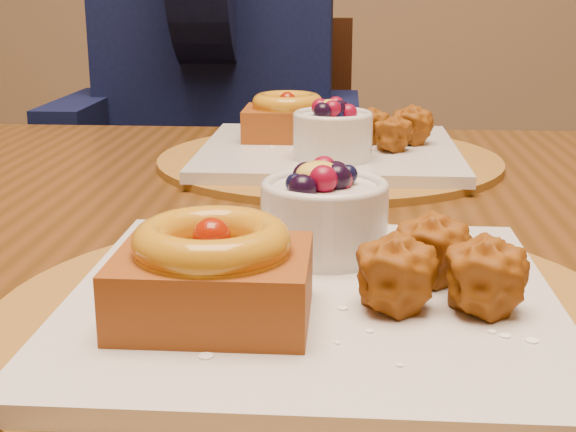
# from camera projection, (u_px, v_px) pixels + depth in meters

# --- Properties ---
(dining_table) EXTENTS (1.60, 0.90, 0.76)m
(dining_table) POSITION_uv_depth(u_px,v_px,m) (322.00, 303.00, 0.70)
(dining_table) COLOR #3C220B
(dining_table) RESTS_ON ground
(place_setting_near) EXTENTS (0.38, 0.38, 0.08)m
(place_setting_near) POSITION_uv_depth(u_px,v_px,m) (309.00, 285.00, 0.47)
(place_setting_near) COLOR brown
(place_setting_near) RESTS_ON dining_table
(place_setting_far) EXTENTS (0.38, 0.38, 0.08)m
(place_setting_far) POSITION_uv_depth(u_px,v_px,m) (327.00, 145.00, 0.88)
(place_setting_far) COLOR brown
(place_setting_far) RESTS_ON dining_table
(chair_far) EXTENTS (0.43, 0.43, 0.88)m
(chair_far) POSITION_uv_depth(u_px,v_px,m) (244.00, 220.00, 1.62)
(chair_far) COLOR black
(chair_far) RESTS_ON ground
(diner) EXTENTS (0.49, 0.48, 0.80)m
(diner) POSITION_uv_depth(u_px,v_px,m) (217.00, 43.00, 1.38)
(diner) COLOR black
(diner) RESTS_ON ground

